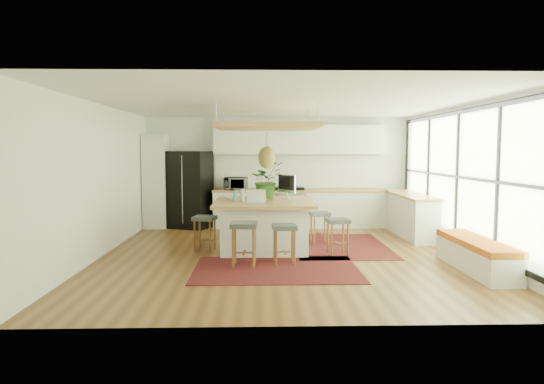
{
  "coord_description": "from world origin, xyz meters",
  "views": [
    {
      "loc": [
        -0.45,
        -8.46,
        1.88
      ],
      "look_at": [
        -0.2,
        0.5,
        1.1
      ],
      "focal_mm": 31.54,
      "sensor_mm": 36.0,
      "label": 1
    }
  ],
  "objects_px": {
    "microwave": "(236,182)",
    "stool_right_front": "(338,235)",
    "stool_right_back": "(320,226)",
    "stool_near_right": "(284,243)",
    "stool_left_side": "(205,232)",
    "fridge": "(190,190)",
    "monitor": "(287,186)",
    "laptop": "(257,197)",
    "stool_near_left": "(244,245)",
    "island_plant": "(266,184)",
    "island": "(264,225)"
  },
  "relations": [
    {
      "from": "stool_near_left",
      "to": "monitor",
      "type": "bearing_deg",
      "value": 64.79
    },
    {
      "from": "fridge",
      "to": "island_plant",
      "type": "relative_size",
      "value": 2.55
    },
    {
      "from": "laptop",
      "to": "stool_near_right",
      "type": "bearing_deg",
      "value": -66.58
    },
    {
      "from": "stool_right_front",
      "to": "island",
      "type": "bearing_deg",
      "value": 160.12
    },
    {
      "from": "island",
      "to": "monitor",
      "type": "height_order",
      "value": "monitor"
    },
    {
      "from": "stool_right_front",
      "to": "stool_left_side",
      "type": "distance_m",
      "value": 2.47
    },
    {
      "from": "stool_right_back",
      "to": "stool_near_right",
      "type": "bearing_deg",
      "value": -114.56
    },
    {
      "from": "fridge",
      "to": "island_plant",
      "type": "xyz_separation_m",
      "value": [
        1.82,
        -2.05,
        0.29
      ]
    },
    {
      "from": "stool_near_left",
      "to": "stool_right_front",
      "type": "distance_m",
      "value": 1.88
    },
    {
      "from": "stool_right_front",
      "to": "stool_left_side",
      "type": "relative_size",
      "value": 0.99
    },
    {
      "from": "island_plant",
      "to": "monitor",
      "type": "bearing_deg",
      "value": -30.36
    },
    {
      "from": "island",
      "to": "stool_left_side",
      "type": "bearing_deg",
      "value": -173.72
    },
    {
      "from": "island",
      "to": "microwave",
      "type": "height_order",
      "value": "microwave"
    },
    {
      "from": "stool_near_right",
      "to": "island_plant",
      "type": "xyz_separation_m",
      "value": [
        -0.27,
        1.79,
        0.86
      ]
    },
    {
      "from": "stool_right_front",
      "to": "microwave",
      "type": "bearing_deg",
      "value": 122.67
    },
    {
      "from": "laptop",
      "to": "island",
      "type": "bearing_deg",
      "value": 66.91
    },
    {
      "from": "stool_right_front",
      "to": "laptop",
      "type": "relative_size",
      "value": 1.72
    },
    {
      "from": "fridge",
      "to": "stool_right_back",
      "type": "xyz_separation_m",
      "value": [
        2.91,
        -2.06,
        -0.57
      ]
    },
    {
      "from": "stool_right_back",
      "to": "microwave",
      "type": "height_order",
      "value": "microwave"
    },
    {
      "from": "stool_right_front",
      "to": "island_plant",
      "type": "bearing_deg",
      "value": 140.6
    },
    {
      "from": "microwave",
      "to": "stool_right_back",
      "type": "bearing_deg",
      "value": -44.16
    },
    {
      "from": "stool_near_left",
      "to": "island_plant",
      "type": "xyz_separation_m",
      "value": [
        0.39,
        1.91,
        0.86
      ]
    },
    {
      "from": "island_plant",
      "to": "stool_near_left",
      "type": "bearing_deg",
      "value": -101.44
    },
    {
      "from": "microwave",
      "to": "stool_right_front",
      "type": "bearing_deg",
      "value": -52.7
    },
    {
      "from": "microwave",
      "to": "island_plant",
      "type": "distance_m",
      "value": 2.17
    },
    {
      "from": "island",
      "to": "stool_near_right",
      "type": "bearing_deg",
      "value": -75.04
    },
    {
      "from": "microwave",
      "to": "island_plant",
      "type": "relative_size",
      "value": 0.75
    },
    {
      "from": "stool_right_back",
      "to": "laptop",
      "type": "height_order",
      "value": "laptop"
    },
    {
      "from": "fridge",
      "to": "microwave",
      "type": "height_order",
      "value": "fridge"
    },
    {
      "from": "stool_right_front",
      "to": "stool_left_side",
      "type": "xyz_separation_m",
      "value": [
        -2.44,
        0.36,
        0.0
      ]
    },
    {
      "from": "fridge",
      "to": "stool_right_front",
      "type": "bearing_deg",
      "value": -24.8
    },
    {
      "from": "island",
      "to": "microwave",
      "type": "xyz_separation_m",
      "value": [
        -0.66,
        2.62,
        0.65
      ]
    },
    {
      "from": "microwave",
      "to": "monitor",
      "type": "bearing_deg",
      "value": -59.47
    },
    {
      "from": "fridge",
      "to": "island_plant",
      "type": "bearing_deg",
      "value": -28.2
    },
    {
      "from": "stool_left_side",
      "to": "island_plant",
      "type": "bearing_deg",
      "value": 30.85
    },
    {
      "from": "island",
      "to": "microwave",
      "type": "bearing_deg",
      "value": 104.06
    },
    {
      "from": "stool_near_left",
      "to": "stool_right_back",
      "type": "relative_size",
      "value": 1.14
    },
    {
      "from": "stool_left_side",
      "to": "laptop",
      "type": "distance_m",
      "value": 1.26
    },
    {
      "from": "fridge",
      "to": "monitor",
      "type": "distance_m",
      "value": 3.2
    },
    {
      "from": "stool_right_front",
      "to": "laptop",
      "type": "height_order",
      "value": "laptop"
    },
    {
      "from": "island",
      "to": "stool_near_right",
      "type": "relative_size",
      "value": 2.79
    },
    {
      "from": "stool_right_back",
      "to": "stool_left_side",
      "type": "relative_size",
      "value": 0.96
    },
    {
      "from": "stool_near_right",
      "to": "microwave",
      "type": "bearing_deg",
      "value": 104.35
    },
    {
      "from": "island",
      "to": "stool_near_left",
      "type": "relative_size",
      "value": 2.56
    },
    {
      "from": "stool_near_right",
      "to": "stool_left_side",
      "type": "xyz_separation_m",
      "value": [
        -1.44,
        1.09,
        0.0
      ]
    },
    {
      "from": "stool_left_side",
      "to": "island_plant",
      "type": "xyz_separation_m",
      "value": [
        1.16,
        0.69,
        0.86
      ]
    },
    {
      "from": "stool_near_right",
      "to": "laptop",
      "type": "relative_size",
      "value": 1.75
    },
    {
      "from": "laptop",
      "to": "stool_near_left",
      "type": "bearing_deg",
      "value": -111.95
    },
    {
      "from": "fridge",
      "to": "stool_right_front",
      "type": "height_order",
      "value": "fridge"
    },
    {
      "from": "stool_near_right",
      "to": "monitor",
      "type": "height_order",
      "value": "monitor"
    }
  ]
}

